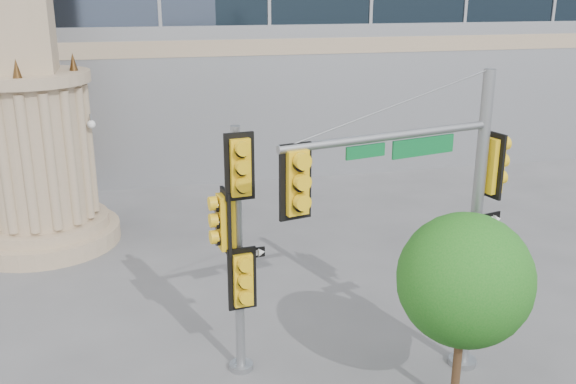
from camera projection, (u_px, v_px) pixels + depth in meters
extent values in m
cylinder|color=tan|center=(45.00, 234.00, 19.27)|extent=(4.40, 4.40, 0.50)
cylinder|color=tan|center=(44.00, 222.00, 19.15)|extent=(3.80, 3.80, 0.30)
cylinder|color=tan|center=(35.00, 152.00, 18.50)|extent=(3.00, 3.00, 4.00)
cylinder|color=tan|center=(26.00, 77.00, 17.84)|extent=(3.50, 3.50, 0.30)
cone|color=#472D14|center=(73.00, 62.00, 18.01)|extent=(0.24, 0.24, 0.50)
cylinder|color=slate|center=(462.00, 361.00, 13.09)|extent=(0.56, 0.56, 0.12)
cylinder|color=slate|center=(475.00, 227.00, 12.20)|extent=(0.22, 0.22, 5.97)
cylinder|color=slate|center=(390.00, 136.00, 10.69)|extent=(4.09, 1.12, 0.14)
cube|color=#0C672E|center=(423.00, 146.00, 11.05)|extent=(1.27, 0.34, 0.32)
cube|color=yellow|center=(295.00, 182.00, 10.08)|extent=(0.60, 0.40, 1.24)
cube|color=yellow|center=(492.00, 165.00, 11.96)|extent=(0.40, 0.60, 1.24)
cube|color=black|center=(481.00, 222.00, 12.04)|extent=(0.90, 0.25, 0.30)
cube|color=maroon|center=(478.00, 256.00, 12.25)|extent=(0.32, 0.10, 0.46)
cylinder|color=slate|center=(241.00, 366.00, 12.92)|extent=(0.48, 0.48, 0.12)
cylinder|color=slate|center=(238.00, 255.00, 12.18)|extent=(0.18, 0.18, 4.99)
cube|color=yellow|center=(239.00, 167.00, 11.43)|extent=(0.58, 0.34, 1.25)
cube|color=yellow|center=(226.00, 222.00, 11.89)|extent=(0.34, 0.58, 1.25)
cube|color=yellow|center=(242.00, 279.00, 12.10)|extent=(0.58, 0.34, 1.25)
cube|color=black|center=(249.00, 253.00, 12.11)|extent=(0.62, 0.10, 0.20)
cylinder|color=#382314|center=(457.00, 359.00, 11.46)|extent=(0.16, 0.16, 2.01)
sphere|color=#186116|center=(465.00, 280.00, 10.98)|extent=(2.34, 2.34, 2.34)
sphere|color=#186116|center=(481.00, 287.00, 11.45)|extent=(1.45, 1.45, 1.45)
sphere|color=#186116|center=(450.00, 304.00, 10.72)|extent=(1.23, 1.23, 1.23)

